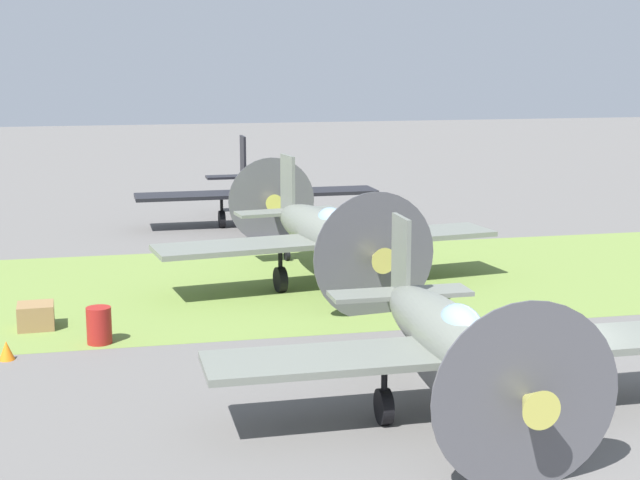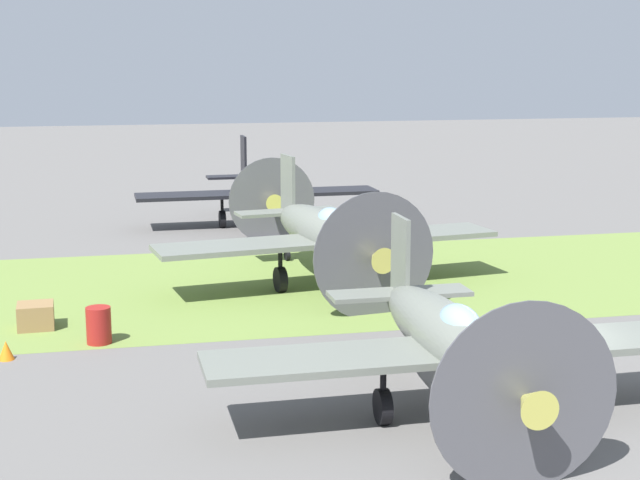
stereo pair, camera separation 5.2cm
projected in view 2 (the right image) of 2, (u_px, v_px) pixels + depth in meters
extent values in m
plane|color=#605E5B|center=(525.00, 396.00, 19.56)|extent=(160.00, 160.00, 0.00)
cube|color=olive|center=(381.00, 279.00, 29.71)|extent=(120.00, 11.00, 0.01)
ellipsoid|color=slate|center=(448.00, 337.00, 18.60)|extent=(1.30, 6.87, 1.25)
cube|color=slate|center=(455.00, 350.00, 18.24)|extent=(9.70, 1.79, 0.14)
cube|color=slate|center=(400.00, 258.00, 21.42)|extent=(0.11, 1.11, 1.92)
cube|color=slate|center=(400.00, 293.00, 21.57)|extent=(3.24, 0.93, 0.10)
cone|color=#B7B24C|center=(530.00, 403.00, 15.07)|extent=(0.65, 0.71, 0.65)
cylinder|color=#4C4C51|center=(525.00, 398.00, 15.27)|extent=(3.23, 0.07, 3.23)
ellipsoid|color=#8CB2C6|center=(460.00, 323.00, 17.93)|extent=(0.72, 1.42, 0.71)
cylinder|color=black|center=(527.00, 394.00, 18.65)|extent=(0.23, 0.69, 0.69)
cylinder|color=black|center=(528.00, 371.00, 18.56)|extent=(0.12, 0.12, 0.97)
cylinder|color=black|center=(383.00, 406.00, 18.01)|extent=(0.23, 0.69, 0.69)
cylinder|color=black|center=(383.00, 382.00, 17.92)|extent=(0.12, 0.12, 0.97)
cylinder|color=black|center=(397.00, 351.00, 21.94)|extent=(0.12, 0.32, 0.32)
ellipsoid|color=slate|center=(324.00, 232.00, 28.89)|extent=(2.40, 7.53, 1.35)
cube|color=slate|center=(329.00, 240.00, 28.52)|extent=(10.63, 3.34, 0.15)
cube|color=slate|center=(288.00, 186.00, 31.80)|extent=(0.28, 1.20, 2.07)
cube|color=slate|center=(288.00, 212.00, 31.97)|extent=(3.59, 1.47, 0.11)
cone|color=#B7B24C|center=(378.00, 258.00, 25.23)|extent=(0.80, 0.86, 0.70)
cylinder|color=#4C4C51|center=(374.00, 256.00, 25.43)|extent=(3.46, 0.54, 3.49)
ellipsoid|color=#8CB2C6|center=(332.00, 220.00, 28.20)|extent=(0.97, 1.62, 0.76)
cylinder|color=black|center=(379.00, 271.00, 29.17)|extent=(0.34, 0.77, 0.74)
cylinder|color=black|center=(379.00, 254.00, 29.07)|extent=(0.13, 0.13, 1.05)
cylinder|color=black|center=(280.00, 279.00, 28.07)|extent=(0.34, 0.77, 0.74)
cylinder|color=black|center=(280.00, 262.00, 27.97)|extent=(0.13, 0.13, 1.05)
cylinder|color=black|center=(287.00, 256.00, 32.36)|extent=(0.18, 0.36, 0.35)
ellipsoid|color=black|center=(256.00, 188.00, 39.11)|extent=(1.39, 6.97, 1.27)
cube|color=black|center=(258.00, 194.00, 38.75)|extent=(9.83, 1.91, 0.14)
cube|color=black|center=(244.00, 158.00, 41.96)|extent=(0.12, 1.12, 1.94)
cube|color=black|center=(244.00, 177.00, 42.11)|extent=(3.28, 0.98, 0.10)
cone|color=#B7B24C|center=(273.00, 202.00, 35.55)|extent=(0.67, 0.73, 0.65)
cylinder|color=#4C4C51|center=(272.00, 201.00, 35.75)|extent=(3.27, 0.10, 3.27)
ellipsoid|color=#8CB2C6|center=(258.00, 180.00, 38.44)|extent=(0.74, 1.44, 0.71)
cylinder|color=black|center=(294.00, 216.00, 39.18)|extent=(0.24, 0.70, 0.69)
cylinder|color=black|center=(294.00, 204.00, 39.08)|extent=(0.12, 0.12, 0.98)
cylinder|color=black|center=(222.00, 219.00, 38.50)|extent=(0.24, 0.70, 0.69)
cylinder|color=black|center=(222.00, 207.00, 38.41)|extent=(0.12, 0.12, 0.98)
cylinder|color=black|center=(244.00, 208.00, 42.48)|extent=(0.13, 0.33, 0.33)
cylinder|color=maroon|center=(99.00, 325.00, 23.02)|extent=(0.60, 0.60, 0.90)
cube|color=olive|center=(36.00, 316.00, 24.33)|extent=(0.94, 0.94, 0.64)
cone|color=orange|center=(6.00, 350.00, 21.82)|extent=(0.36, 0.36, 0.44)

